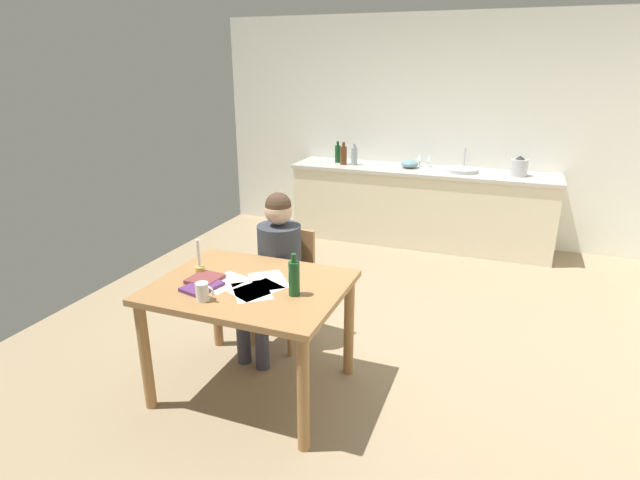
{
  "coord_description": "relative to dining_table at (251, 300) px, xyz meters",
  "views": [
    {
      "loc": [
        0.99,
        -3.62,
        2.07
      ],
      "look_at": [
        -0.26,
        -0.37,
        0.85
      ],
      "focal_mm": 28.66,
      "sensor_mm": 36.0,
      "label": 1
    }
  ],
  "objects": [
    {
      "name": "bottle_oil",
      "position": [
        -0.58,
        3.34,
        0.36
      ],
      "size": [
        0.07,
        0.07,
        0.26
      ],
      "color": "#194C23",
      "rests_on": "kitchen_counter"
    },
    {
      "name": "coffee_mug",
      "position": [
        -0.14,
        -0.3,
        0.17
      ],
      "size": [
        0.12,
        0.08,
        0.11
      ],
      "color": "white",
      "rests_on": "dining_table"
    },
    {
      "name": "paper_letter",
      "position": [
        0.06,
        -0.09,
        0.11
      ],
      "size": [
        0.35,
        0.36,
        0.0
      ],
      "primitive_type": "cube",
      "rotation": [
        0.0,
        0.0,
        0.67
      ],
      "color": "white",
      "rests_on": "dining_table"
    },
    {
      "name": "paper_envelope",
      "position": [
        0.08,
        -0.06,
        0.11
      ],
      "size": [
        0.32,
        0.36,
        0.0
      ],
      "primitive_type": "cube",
      "rotation": [
        0.0,
        0.0,
        -0.46
      ],
      "color": "white",
      "rests_on": "dining_table"
    },
    {
      "name": "wall_back",
      "position": [
        0.46,
        3.67,
        0.65
      ],
      "size": [
        5.2,
        0.12,
        2.6
      ],
      "primitive_type": "cube",
      "color": "silver",
      "rests_on": "ground"
    },
    {
      "name": "chair_at_table",
      "position": [
        -0.08,
        0.71,
        -0.16
      ],
      "size": [
        0.45,
        0.45,
        0.87
      ],
      "color": "#9E7042",
      "rests_on": "ground"
    },
    {
      "name": "wine_glass_by_kettle",
      "position": [
        0.41,
        3.46,
        0.36
      ],
      "size": [
        0.07,
        0.07,
        0.15
      ],
      "color": "silver",
      "rests_on": "kitchen_counter"
    },
    {
      "name": "dining_table",
      "position": [
        0.0,
        0.0,
        0.0
      ],
      "size": [
        1.17,
        0.93,
        0.76
      ],
      "color": "#9E7042",
      "rests_on": "ground"
    },
    {
      "name": "stovetop_kettle",
      "position": [
        1.51,
        3.31,
        0.35
      ],
      "size": [
        0.18,
        0.18,
        0.22
      ],
      "color": "#B7BABF",
      "rests_on": "kitchen_counter"
    },
    {
      "name": "ground_plane",
      "position": [
        0.46,
        1.07,
        -0.67
      ],
      "size": [
        5.2,
        5.2,
        0.04
      ],
      "primitive_type": "cube",
      "color": "#937F60"
    },
    {
      "name": "candlestick",
      "position": [
        -0.38,
        0.03,
        0.18
      ],
      "size": [
        0.06,
        0.06,
        0.24
      ],
      "color": "gold",
      "rests_on": "dining_table"
    },
    {
      "name": "paper_receipt",
      "position": [
        0.09,
        0.09,
        0.11
      ],
      "size": [
        0.35,
        0.36,
        0.0
      ],
      "primitive_type": "cube",
      "rotation": [
        0.0,
        0.0,
        0.69
      ],
      "color": "white",
      "rests_on": "dining_table"
    },
    {
      "name": "wine_bottle_on_table",
      "position": [
        0.32,
        -0.04,
        0.22
      ],
      "size": [
        0.07,
        0.07,
        0.26
      ],
      "color": "#194C23",
      "rests_on": "dining_table"
    },
    {
      "name": "mixing_bowl",
      "position": [
        0.31,
        3.33,
        0.3
      ],
      "size": [
        0.2,
        0.2,
        0.09
      ],
      "primitive_type": "ellipsoid",
      "color": "#668C99",
      "rests_on": "kitchen_counter"
    },
    {
      "name": "bottle_wine_red",
      "position": [
        -0.34,
        3.27,
        0.36
      ],
      "size": [
        0.07,
        0.07,
        0.25
      ],
      "color": "#8C999E",
      "rests_on": "kitchen_counter"
    },
    {
      "name": "person_seated",
      "position": [
        -0.1,
        0.56,
        0.03
      ],
      "size": [
        0.37,
        0.62,
        1.19
      ],
      "color": "#333842",
      "rests_on": "ground"
    },
    {
      "name": "kitchen_counter",
      "position": [
        0.46,
        3.31,
        -0.2
      ],
      "size": [
        3.02,
        0.64,
        0.9
      ],
      "color": "beige",
      "rests_on": "ground"
    },
    {
      "name": "book_magazine",
      "position": [
        -0.29,
        -0.06,
        0.13
      ],
      "size": [
        0.19,
        0.21,
        0.03
      ],
      "primitive_type": "cube",
      "rotation": [
        0.0,
        0.0,
        -0.07
      ],
      "color": "brown",
      "rests_on": "dining_table"
    },
    {
      "name": "wine_glass_near_sink",
      "position": [
        0.52,
        3.46,
        0.36
      ],
      "size": [
        0.07,
        0.07,
        0.15
      ],
      "color": "silver",
      "rests_on": "kitchen_counter"
    },
    {
      "name": "bottle_vinegar",
      "position": [
        -0.47,
        3.25,
        0.36
      ],
      "size": [
        0.08,
        0.08,
        0.27
      ],
      "color": "#593319",
      "rests_on": "kitchen_counter"
    },
    {
      "name": "paper_bill",
      "position": [
        -0.16,
        -0.04,
        0.11
      ],
      "size": [
        0.29,
        0.34,
        0.0
      ],
      "primitive_type": "cube",
      "rotation": [
        0.0,
        0.0,
        -0.29
      ],
      "color": "white",
      "rests_on": "dining_table"
    },
    {
      "name": "sink_unit",
      "position": [
        0.91,
        3.31,
        0.27
      ],
      "size": [
        0.36,
        0.36,
        0.24
      ],
      "color": "#B2B7BC",
      "rests_on": "kitchen_counter"
    },
    {
      "name": "book_cookery",
      "position": [
        -0.24,
        -0.16,
        0.12
      ],
      "size": [
        0.22,
        0.26,
        0.02
      ],
      "primitive_type": "cube",
      "rotation": [
        0.0,
        0.0,
        -0.24
      ],
      "color": "#582C62",
      "rests_on": "dining_table"
    }
  ]
}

